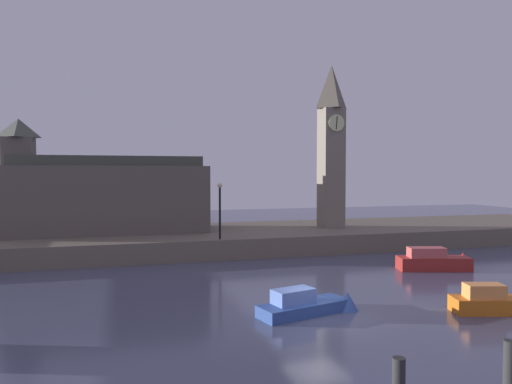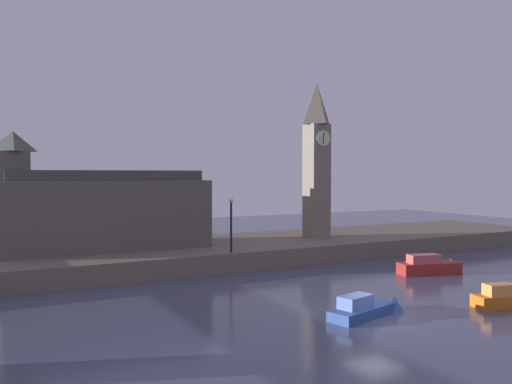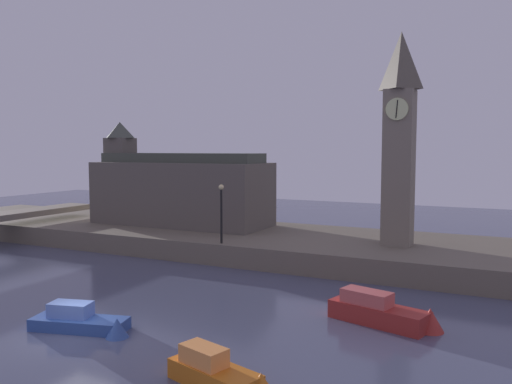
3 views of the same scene
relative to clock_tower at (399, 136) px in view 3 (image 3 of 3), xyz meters
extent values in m
plane|color=#474C66|center=(-9.82, -19.42, -8.91)|extent=(120.00, 120.00, 0.00)
cube|color=#6B6051|center=(-9.82, 0.58, -8.16)|extent=(70.00, 12.00, 1.50)
cube|color=slate|center=(0.00, 0.00, -2.19)|extent=(1.90, 1.90, 10.45)
cylinder|color=beige|center=(0.00, -1.01, 1.69)|extent=(1.45, 0.12, 1.45)
cube|color=black|center=(0.00, -1.08, 1.69)|extent=(0.15, 0.04, 1.16)
pyramid|color=#554E43|center=(0.00, 0.00, 4.94)|extent=(2.09, 2.09, 3.81)
cube|color=#5B544C|center=(-18.75, 1.68, -4.74)|extent=(15.41, 5.85, 5.35)
cube|color=#5B544C|center=(-25.39, 1.68, -3.66)|extent=(2.14, 2.14, 7.51)
pyramid|color=#474C42|center=(-25.39, 1.68, 0.83)|extent=(2.35, 2.35, 1.45)
cube|color=#42473D|center=(-18.75, 1.68, -1.66)|extent=(14.64, 3.51, 0.80)
cylinder|color=black|center=(-11.02, -4.79, -5.55)|extent=(0.16, 0.16, 3.73)
sphere|color=#F2E099|center=(-11.02, -4.79, -3.51)|extent=(0.36, 0.36, 0.36)
cube|color=maroon|center=(1.57, -12.25, -8.49)|extent=(4.78, 2.62, 0.85)
cube|color=#CC5651|center=(1.03, -12.25, -7.74)|extent=(2.49, 1.60, 0.64)
cone|color=maroon|center=(3.85, -12.25, -8.45)|extent=(1.63, 1.63, 1.14)
cube|color=#2D4C93|center=(-10.15, -18.91, -8.64)|extent=(4.50, 2.45, 0.54)
cube|color=#5B7AC1|center=(-10.67, -18.91, -8.06)|extent=(2.04, 1.42, 0.64)
cone|color=#2D4C93|center=(-8.01, -18.91, -8.62)|extent=(1.54, 1.54, 1.07)
cube|color=orange|center=(-1.93, -21.05, -8.56)|extent=(3.70, 2.18, 0.70)
cube|color=#FF9947|center=(-2.35, -21.05, -7.90)|extent=(1.83, 1.31, 0.63)
camera|label=1|loc=(-18.04, -38.42, -2.60)|focal=33.30mm
camera|label=2|loc=(-27.50, -39.71, -1.52)|focal=36.36mm
camera|label=3|loc=(6.83, -35.68, -0.89)|focal=36.53mm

